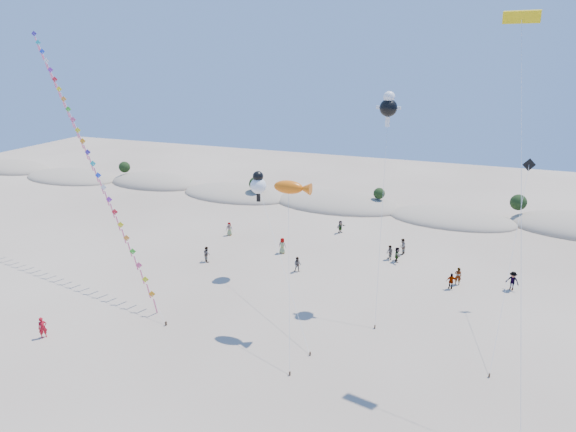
% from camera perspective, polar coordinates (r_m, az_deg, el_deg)
% --- Properties ---
extents(ground, '(160.00, 160.00, 0.00)m').
position_cam_1_polar(ground, '(33.41, -15.70, -21.08)').
color(ground, gray).
rests_on(ground, ground).
extents(dune_ridge, '(145.30, 11.49, 5.57)m').
position_cam_1_polar(dune_ridge, '(70.23, 6.64, 1.34)').
color(dune_ridge, tan).
rests_on(dune_ridge, ground).
extents(kite_train, '(24.93, 14.78, 23.61)m').
position_cam_1_polar(kite_train, '(50.67, -22.81, 7.31)').
color(kite_train, '#3F2D1E').
rests_on(kite_train, ground).
extents(fish_kite, '(3.72, 7.12, 12.00)m').
position_cam_1_polar(fish_kite, '(35.97, 0.53, 3.35)').
color(fish_kite, '#3F2D1E').
rests_on(fish_kite, ground).
extents(cartoon_kite_low, '(9.99, 12.81, 10.41)m').
position_cam_1_polar(cartoon_kite_low, '(46.10, -3.55, 3.81)').
color(cartoon_kite_low, '#3F2D1E').
rests_on(cartoon_kite_low, ground).
extents(cartoon_kite_high, '(2.04, 6.86, 18.13)m').
position_cam_1_polar(cartoon_kite_high, '(40.78, 11.83, 12.62)').
color(cartoon_kite_high, '#3F2D1E').
rests_on(cartoon_kite_high, ground).
extents(parafoil_kite, '(3.53, 10.94, 23.43)m').
position_cam_1_polar(parafoil_kite, '(33.52, 25.96, 19.43)').
color(parafoil_kite, '#3F2D1E').
rests_on(parafoil_kite, ground).
extents(dark_kite, '(2.50, 13.36, 12.76)m').
position_cam_1_polar(dark_kite, '(42.39, 25.82, 0.45)').
color(dark_kite, '#3F2D1E').
rests_on(dark_kite, ground).
extents(flyer_foreground, '(0.69, 0.75, 1.72)m').
position_cam_1_polar(flyer_foreground, '(42.68, -27.07, -11.70)').
color(flyer_foreground, '#AD0D1C').
rests_on(flyer_foreground, ground).
extents(beachgoers, '(32.33, 14.47, 1.83)m').
position_cam_1_polar(beachgoers, '(51.70, 8.87, -4.44)').
color(beachgoers, slate).
rests_on(beachgoers, ground).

